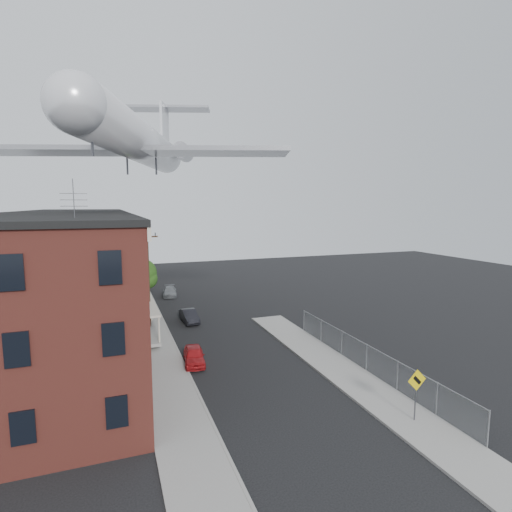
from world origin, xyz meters
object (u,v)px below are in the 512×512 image
Objects in this scene: car_mid at (189,316)px; car_far at (170,291)px; utility_pole at (148,280)px; street_tree at (143,275)px; airplane at (140,142)px; warning_sign at (416,387)px; car_near at (194,356)px.

car_mid is 0.93× the size of car_far.
car_far is at bearing 75.27° from utility_pole.
street_tree is 0.17× the size of airplane.
utility_pole is (-11.20, 19.03, 2.79)m from warning_sign.
utility_pole reaches higher than warning_sign.
utility_pole is at bearing -152.65° from car_mid.
street_tree is at bearing 87.05° from airplane.
utility_pole reaches higher than car_far.
car_near is (1.91, -17.66, -2.87)m from street_tree.
warning_sign reaches higher than car_mid.
warning_sign is 0.82× the size of car_near.
airplane is at bearing -101.85° from car_far.
car_far is at bearing 102.93° from warning_sign.
airplane is at bearing 116.14° from warning_sign.
street_tree reaches higher than warning_sign.
utility_pole is 2.53× the size of car_mid.
street_tree is 1.46× the size of car_mid.
street_tree is 1.36× the size of car_far.
car_mid is at bearing -65.66° from street_tree.
warning_sign is at bearing -69.11° from car_far.
car_mid is at bearing 88.39° from car_near.
utility_pole is at bearing -91.89° from street_tree.
warning_sign is 0.73× the size of car_far.
airplane is (-3.64, -10.10, 15.95)m from car_far.
car_near reaches higher than car_far.
airplane is at bearing 89.84° from utility_pole.
car_near is at bearing -73.85° from utility_pole.
airplane reaches higher than warning_sign.
car_far is (3.32, 3.95, -2.90)m from street_tree.
car_far is (-7.55, 32.90, -1.33)m from warning_sign.
utility_pole is at bearing 113.43° from car_near.
street_tree is at bearing -122.11° from car_far.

